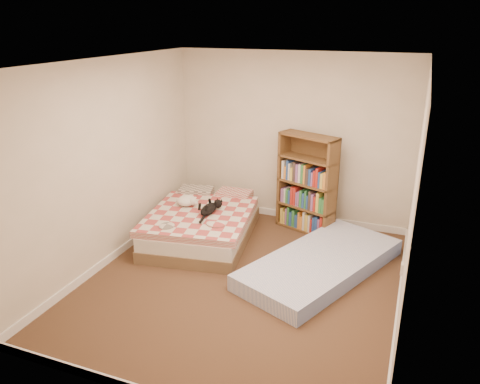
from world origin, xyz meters
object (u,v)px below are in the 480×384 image
(bed, at_px, (204,223))
(white_dog, at_px, (187,201))
(floor_mattress, at_px, (321,264))
(bookshelf, at_px, (306,195))
(black_cat, at_px, (210,208))

(bed, height_order, white_dog, white_dog)
(bed, height_order, floor_mattress, bed)
(bookshelf, bearing_deg, floor_mattress, -46.49)
(bed, bearing_deg, floor_mattress, -19.78)
(bed, relative_size, black_cat, 3.13)
(floor_mattress, relative_size, black_cat, 3.47)
(white_dog, bearing_deg, bed, -39.17)
(bookshelf, bearing_deg, black_cat, -120.12)
(bed, relative_size, bookshelf, 1.41)
(black_cat, height_order, white_dog, black_cat)
(bookshelf, bearing_deg, white_dog, -131.93)
(floor_mattress, height_order, black_cat, black_cat)
(bookshelf, relative_size, floor_mattress, 0.64)
(black_cat, distance_m, white_dog, 0.43)
(floor_mattress, relative_size, white_dog, 5.77)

